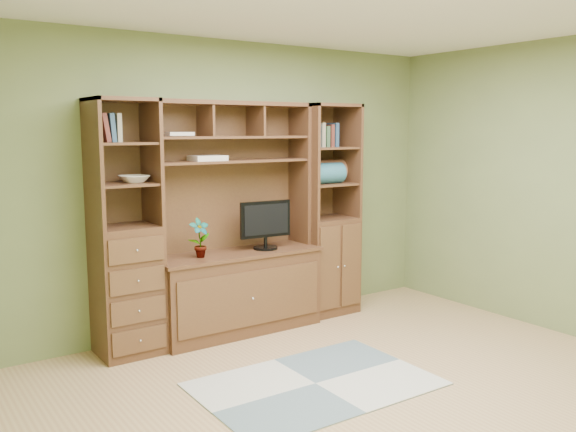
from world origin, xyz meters
TOP-DOWN VIEW (x-y plane):
  - room at (0.00, 0.00)m, footprint 4.60×4.10m
  - center_hutch at (-0.11, 1.73)m, footprint 1.54×0.53m
  - left_tower at (-1.11, 1.77)m, footprint 0.50×0.45m
  - right_tower at (0.91, 1.77)m, footprint 0.55×0.45m
  - rug at (-0.25, 0.40)m, footprint 1.66×1.12m
  - monitor at (0.16, 1.70)m, footprint 0.51×0.26m
  - orchid at (-0.50, 1.70)m, footprint 0.18×0.12m
  - magazines at (-0.35, 1.82)m, footprint 0.29×0.21m
  - bowl at (-1.03, 1.77)m, footprint 0.23×0.23m
  - blanket_teal at (0.87, 1.73)m, footprint 0.34×0.20m
  - blanket_red at (1.05, 1.85)m, footprint 0.40×0.22m

SIDE VIEW (x-z plane):
  - rug at x=-0.25m, z-range 0.00..0.01m
  - orchid at x=-0.50m, z-range 0.73..1.07m
  - center_hutch at x=-0.11m, z-range 0.00..2.05m
  - left_tower at x=-1.11m, z-range 0.00..2.05m
  - right_tower at x=0.91m, z-range 0.00..2.05m
  - monitor at x=0.16m, z-range 0.73..1.33m
  - room at x=0.00m, z-range -0.02..2.62m
  - blanket_teal at x=0.87m, z-range 1.29..1.49m
  - blanket_red at x=1.05m, z-range 1.29..1.51m
  - bowl at x=-1.03m, z-range 1.39..1.45m
  - magazines at x=-0.35m, z-range 1.54..1.59m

